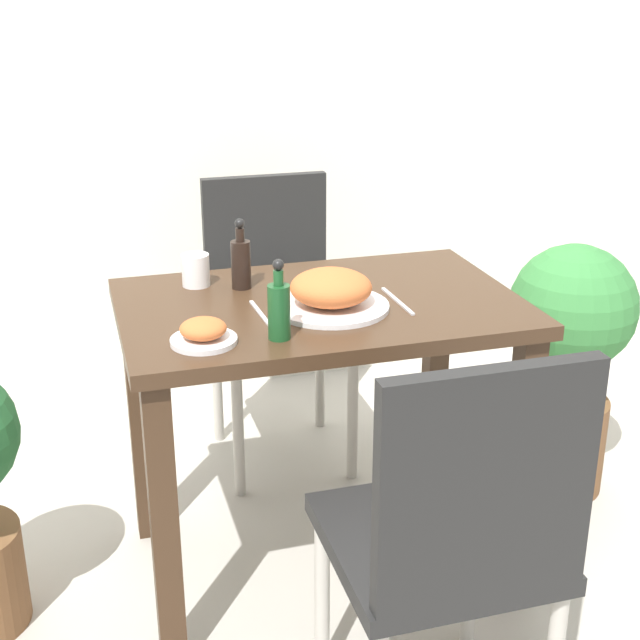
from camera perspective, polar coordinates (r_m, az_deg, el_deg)
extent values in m
plane|color=#B7B2A8|center=(2.51, 0.00, -15.09)|extent=(16.00, 16.00, 0.00)
cube|color=white|center=(3.20, -6.36, 17.73)|extent=(8.00, 0.05, 2.60)
cube|color=#3D2819|center=(2.16, 0.00, 0.79)|extent=(0.96, 0.63, 0.04)
cube|color=#3D2819|center=(2.03, -9.91, -12.99)|extent=(0.06, 0.06, 0.72)
cube|color=#3D2819|center=(2.26, 12.66, -9.39)|extent=(0.06, 0.06, 0.72)
cube|color=#3D2819|center=(2.48, -11.41, -6.31)|extent=(0.06, 0.06, 0.72)
cube|color=#3D2819|center=(2.67, 7.33, -3.97)|extent=(0.06, 0.06, 0.72)
cube|color=black|center=(1.83, 7.37, -13.87)|extent=(0.42, 0.42, 0.04)
cube|color=black|center=(1.56, 10.61, -10.44)|extent=(0.40, 0.04, 0.44)
cylinder|color=#B7B2A8|center=(2.16, 9.67, -15.37)|extent=(0.03, 0.03, 0.42)
cylinder|color=#B7B2A8|center=(2.05, 0.14, -17.28)|extent=(0.03, 0.03, 0.42)
cube|color=black|center=(2.79, -2.52, -0.85)|extent=(0.42, 0.42, 0.04)
cube|color=black|center=(2.89, -3.52, 4.94)|extent=(0.40, 0.04, 0.44)
cylinder|color=#B7B2A8|center=(2.69, -5.25, -7.19)|extent=(0.03, 0.03, 0.42)
cylinder|color=#B7B2A8|center=(2.77, 2.09, -6.22)|extent=(0.03, 0.03, 0.42)
cylinder|color=#B7B2A8|center=(3.01, -6.61, -4.04)|extent=(0.03, 0.03, 0.42)
cylinder|color=#B7B2A8|center=(3.08, -0.01, -3.27)|extent=(0.03, 0.03, 0.42)
cylinder|color=white|center=(2.10, 0.70, 0.88)|extent=(0.28, 0.28, 0.01)
ellipsoid|color=#CC6633|center=(2.08, 0.71, 2.10)|extent=(0.19, 0.19, 0.08)
cylinder|color=white|center=(1.92, -7.45, -1.31)|extent=(0.14, 0.14, 0.01)
ellipsoid|color=#CC6633|center=(1.91, -7.49, -0.55)|extent=(0.10, 0.10, 0.04)
cylinder|color=white|center=(2.27, -7.96, 3.18)|extent=(0.07, 0.07, 0.08)
cylinder|color=black|center=(2.24, -5.08, 3.54)|extent=(0.05, 0.05, 0.12)
cylinder|color=black|center=(2.21, -5.15, 5.46)|extent=(0.02, 0.02, 0.03)
sphere|color=black|center=(2.21, -5.17, 6.19)|extent=(0.02, 0.02, 0.02)
cylinder|color=#194C23|center=(1.91, -2.64, 0.51)|extent=(0.05, 0.05, 0.12)
cylinder|color=#194C23|center=(1.89, -2.68, 2.71)|extent=(0.02, 0.02, 0.03)
sphere|color=black|center=(1.88, -2.69, 3.56)|extent=(0.02, 0.02, 0.02)
cube|color=silver|center=(2.06, -3.76, 0.33)|extent=(0.02, 0.19, 0.00)
cube|color=silver|center=(2.15, 4.98, 1.22)|extent=(0.01, 0.19, 0.00)
cylinder|color=brown|center=(2.86, 15.00, -7.54)|extent=(0.28, 0.28, 0.29)
cylinder|color=brown|center=(2.77, 15.40, -3.86)|extent=(0.05, 0.05, 0.11)
sphere|color=#387F3D|center=(2.68, 15.89, 0.80)|extent=(0.37, 0.37, 0.37)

